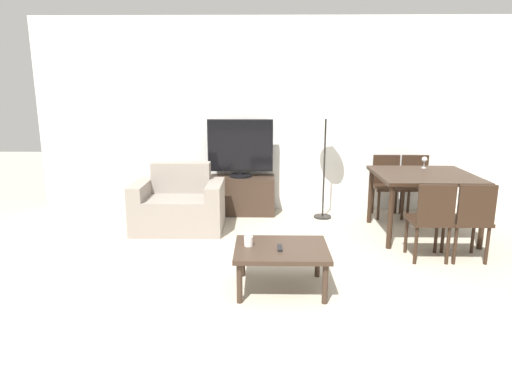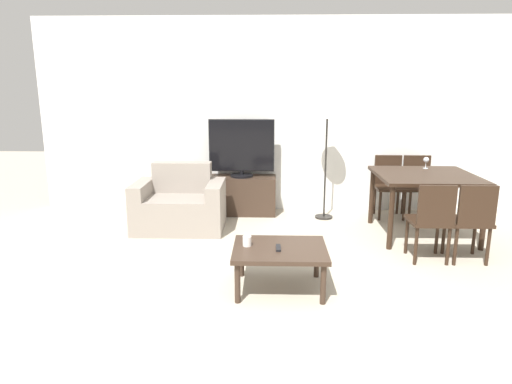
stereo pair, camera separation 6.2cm
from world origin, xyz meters
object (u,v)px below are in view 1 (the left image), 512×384
(tv_stand, at_px, (241,195))
(coffee_table, at_px, (281,252))
(cup_white_near, at_px, (248,241))
(armchair, at_px, (179,206))
(dining_table, at_px, (424,181))
(tv, at_px, (240,148))
(dining_chair_far, at_px, (416,182))
(dining_chair_far_left, at_px, (387,182))
(remote_primary, at_px, (280,248))
(floor_lamp, at_px, (326,113))
(wine_glass_left, at_px, (424,160))
(dining_chair_near, at_px, (431,217))
(dining_chair_near_right, at_px, (470,218))

(tv_stand, distance_m, coffee_table, 2.49)
(tv_stand, xyz_separation_m, cup_white_near, (0.19, -2.41, 0.17))
(armchair, bearing_deg, dining_table, -3.33)
(armchair, xyz_separation_m, tv, (0.74, 0.72, 0.63))
(dining_chair_far, relative_size, dining_chair_far_left, 1.00)
(dining_table, distance_m, remote_primary, 2.39)
(dining_chair_far, xyz_separation_m, remote_primary, (-1.97, -2.44, -0.07))
(dining_chair_far, distance_m, cup_white_near, 3.26)
(tv, bearing_deg, floor_lamp, -9.22)
(wine_glass_left, bearing_deg, cup_white_near, -139.02)
(dining_chair_near, distance_m, dining_chair_far_left, 1.71)
(armchair, bearing_deg, dining_chair_far_left, 13.74)
(dining_chair_far, bearing_deg, dining_chair_near_right, -90.00)
(coffee_table, height_order, dining_chair_far, dining_chair_far)
(dining_chair_far, bearing_deg, wine_glass_left, -99.76)
(tv, xyz_separation_m, coffee_table, (0.48, -2.44, -0.59))
(dining_chair_near_right, height_order, wine_glass_left, wine_glass_left)
(dining_table, bearing_deg, tv_stand, 158.10)
(tv, relative_size, dining_chair_near_right, 1.08)
(armchair, relative_size, dining_chair_far_left, 1.33)
(cup_white_near, bearing_deg, floor_lamp, 66.94)
(floor_lamp, height_order, cup_white_near, floor_lamp)
(tv, xyz_separation_m, cup_white_near, (0.19, -2.41, -0.49))
(tv, bearing_deg, wine_glass_left, -12.82)
(dining_chair_far, height_order, floor_lamp, floor_lamp)
(dining_chair_near_right, bearing_deg, tv, 144.31)
(dining_chair_near_right, bearing_deg, remote_primary, -159.61)
(dining_chair_far, xyz_separation_m, floor_lamp, (-1.29, -0.14, 0.96))
(dining_chair_near, xyz_separation_m, wine_glass_left, (0.31, 1.21, 0.39))
(dining_chair_far, height_order, wine_glass_left, wine_glass_left)
(tv, bearing_deg, remote_primary, -79.27)
(armchair, xyz_separation_m, coffee_table, (1.23, -1.72, 0.05))
(dining_chair_near, xyz_separation_m, remote_primary, (-1.57, -0.73, -0.07))
(armchair, height_order, remote_primary, armchair)
(tv_stand, relative_size, cup_white_near, 10.53)
(coffee_table, distance_m, wine_glass_left, 2.72)
(coffee_table, distance_m, cup_white_near, 0.31)
(tv_stand, height_order, wine_glass_left, wine_glass_left)
(armchair, distance_m, dining_chair_far, 3.25)
(tv, bearing_deg, dining_chair_far_left, -1.22)
(tv_stand, bearing_deg, armchair, -135.62)
(coffee_table, relative_size, dining_table, 0.73)
(dining_chair_far_left, bearing_deg, tv_stand, 178.71)
(dining_chair_near_right, xyz_separation_m, wine_glass_left, (-0.08, 1.21, 0.39))
(coffee_table, bearing_deg, dining_chair_far_left, 57.08)
(tv, bearing_deg, dining_chair_near_right, -35.69)
(dining_table, bearing_deg, floor_lamp, 147.03)
(tv, height_order, dining_chair_near, tv)
(tv_stand, bearing_deg, dining_table, -21.90)
(coffee_table, bearing_deg, armchair, 125.48)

